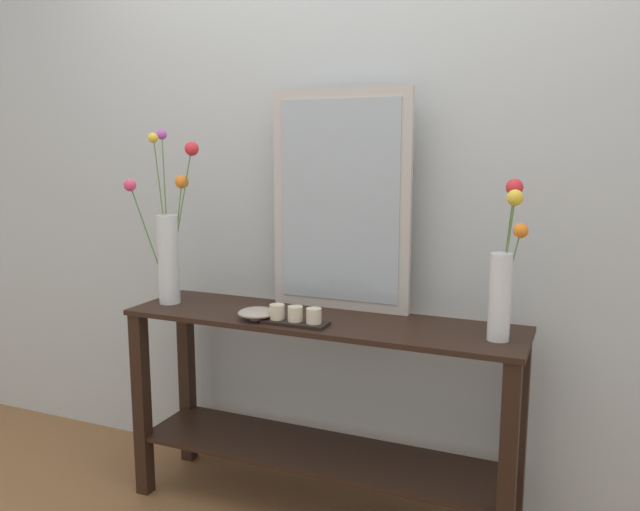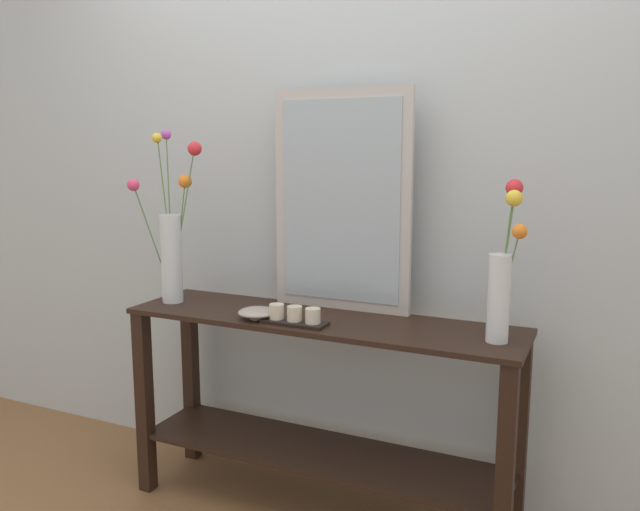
# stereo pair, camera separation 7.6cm
# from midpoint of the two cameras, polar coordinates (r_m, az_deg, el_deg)

# --- Properties ---
(wall_back) EXTENTS (6.40, 0.08, 2.70)m
(wall_back) POSITION_cam_midpoint_polar(r_m,az_deg,el_deg) (2.66, 1.89, 7.87)
(wall_back) COLOR #B2BCC1
(wall_back) RESTS_ON ground
(console_table) EXTENTS (1.53, 0.40, 0.79)m
(console_table) POSITION_cam_midpoint_polar(r_m,az_deg,el_deg) (2.54, -0.88, -11.99)
(console_table) COLOR black
(console_table) RESTS_ON ground
(mirror_leaning) EXTENTS (0.57, 0.03, 0.86)m
(mirror_leaning) POSITION_cam_midpoint_polar(r_m,az_deg,el_deg) (2.52, 0.94, 4.84)
(mirror_leaning) COLOR #B7B2AD
(mirror_leaning) RESTS_ON console_table
(tall_vase_left) EXTENTS (0.24, 0.28, 0.71)m
(tall_vase_left) POSITION_cam_midpoint_polar(r_m,az_deg,el_deg) (2.72, -14.06, 1.25)
(tall_vase_left) COLOR silver
(tall_vase_left) RESTS_ON console_table
(vase_right) EXTENTS (0.12, 0.17, 0.54)m
(vase_right) POSITION_cam_midpoint_polar(r_m,az_deg,el_deg) (2.20, 15.01, -1.74)
(vase_right) COLOR silver
(vase_right) RESTS_ON console_table
(candle_tray) EXTENTS (0.24, 0.09, 0.07)m
(candle_tray) POSITION_cam_midpoint_polar(r_m,az_deg,el_deg) (2.36, -3.14, -5.45)
(candle_tray) COLOR black
(candle_tray) RESTS_ON console_table
(decorative_bowl) EXTENTS (0.15, 0.15, 0.04)m
(decorative_bowl) POSITION_cam_midpoint_polar(r_m,az_deg,el_deg) (2.44, -6.49, -5.08)
(decorative_bowl) COLOR #9E9389
(decorative_bowl) RESTS_ON console_table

